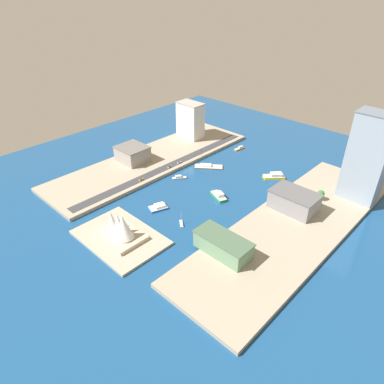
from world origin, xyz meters
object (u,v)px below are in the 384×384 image
(ferry_yellow_fast, at_px, (275,176))
(taxi_yellow_cab, at_px, (141,179))
(tower_tall_glass, at_px, (367,158))
(van_white, at_px, (179,162))
(catamaran_blue, at_px, (159,207))
(yacht_sleek_gray, at_px, (179,177))
(terminal_long_green, at_px, (223,245))
(traffic_light_waterfront, at_px, (201,151))
(sedan_silver, at_px, (169,167))
(hotel_broad_white, at_px, (190,120))
(sailboat_small_white, at_px, (181,223))
(water_taxi_orange, at_px, (239,148))
(warehouse_low_gray, at_px, (294,201))
(barge_flat_brown, at_px, (208,166))
(carpark_squat_concrete, at_px, (133,154))
(ferry_green_doubledeck, at_px, (219,196))
(opera_landmark, at_px, (120,228))

(ferry_yellow_fast, xyz_separation_m, taxi_yellow_cab, (88.31, 98.33, 1.96))
(tower_tall_glass, xyz_separation_m, taxi_yellow_cab, (163.14, 113.30, -38.12))
(van_white, bearing_deg, ferry_yellow_fast, -151.62)
(catamaran_blue, distance_m, yacht_sleek_gray, 55.13)
(terminal_long_green, bearing_deg, traffic_light_waterfront, -42.17)
(sedan_silver, height_order, traffic_light_waterfront, traffic_light_waterfront)
(hotel_broad_white, bearing_deg, tower_tall_glass, -179.42)
(tower_tall_glass, bearing_deg, yacht_sleek_gray, 29.71)
(taxi_yellow_cab, distance_m, van_white, 51.03)
(sailboat_small_white, xyz_separation_m, terminal_long_green, (-47.76, 5.96, 9.24))
(water_taxi_orange, distance_m, tower_tall_glass, 148.22)
(catamaran_blue, bearing_deg, warehouse_low_gray, -139.03)
(catamaran_blue, height_order, van_white, van_white)
(hotel_broad_white, height_order, sedan_silver, hotel_broad_white)
(barge_flat_brown, distance_m, sailboat_small_white, 103.34)
(traffic_light_waterfront, bearing_deg, ferry_yellow_fast, -169.00)
(taxi_yellow_cab, xyz_separation_m, van_white, (-0.75, -51.02, 0.01))
(carpark_squat_concrete, bearing_deg, hotel_broad_white, -89.15)
(taxi_yellow_cab, xyz_separation_m, sedan_silver, (-0.42, -37.22, 0.04))
(barge_flat_brown, distance_m, sedan_silver, 40.76)
(catamaran_blue, relative_size, water_taxi_orange, 1.21)
(ferry_green_doubledeck, xyz_separation_m, carpark_squat_concrete, (110.93, 10.69, 9.28))
(ferry_yellow_fast, distance_m, water_taxi_orange, 73.46)
(van_white, bearing_deg, hotel_broad_white, -55.33)
(hotel_broad_white, bearing_deg, taxi_yellow_cab, 110.19)
(water_taxi_orange, xyz_separation_m, taxi_yellow_cab, (21.60, 129.08, 2.92))
(warehouse_low_gray, bearing_deg, yacht_sleek_gray, 13.11)
(catamaran_blue, distance_m, terminal_long_green, 79.22)
(water_taxi_orange, relative_size, yacht_sleek_gray, 1.10)
(yacht_sleek_gray, distance_m, taxi_yellow_cab, 37.76)
(terminal_long_green, distance_m, hotel_broad_white, 214.34)
(taxi_yellow_cab, xyz_separation_m, traffic_light_waterfront, (-4.20, -81.98, 3.45))
(opera_landmark, bearing_deg, terminal_long_green, -149.84)
(terminal_long_green, bearing_deg, ferry_green_doubledeck, -48.02)
(yacht_sleek_gray, distance_m, traffic_light_waterfront, 53.12)
(yacht_sleek_gray, xyz_separation_m, taxi_yellow_cab, (20.25, 31.75, 2.90))
(barge_flat_brown, height_order, taxi_yellow_cab, taxi_yellow_cab)
(catamaran_blue, bearing_deg, barge_flat_brown, -76.83)
(hotel_broad_white, bearing_deg, water_taxi_orange, -164.06)
(catamaran_blue, height_order, sedan_silver, sedan_silver)
(sailboat_small_white, height_order, yacht_sleek_gray, sailboat_small_white)
(ferry_yellow_fast, relative_size, catamaran_blue, 1.16)
(ferry_yellow_fast, distance_m, sailboat_small_white, 118.90)
(sedan_silver, xyz_separation_m, traffic_light_waterfront, (-3.78, -44.76, 3.41))
(barge_flat_brown, bearing_deg, opera_landmark, 103.02)
(catamaran_blue, xyz_separation_m, sedan_silver, (44.51, -54.77, 2.81))
(sailboat_small_white, distance_m, sedan_silver, 94.37)
(ferry_yellow_fast, bearing_deg, barge_flat_brown, 23.93)
(terminal_long_green, bearing_deg, sedan_silver, -27.18)
(terminal_long_green, xyz_separation_m, warehouse_low_gray, (-8.30, -83.50, 1.46))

